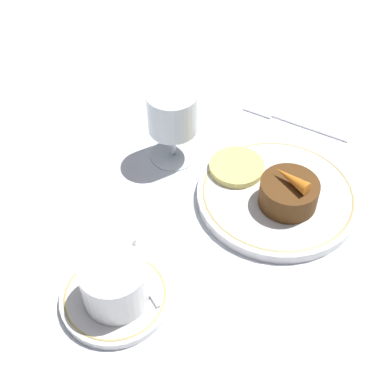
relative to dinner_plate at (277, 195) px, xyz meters
The scene contains 10 objects.
ground_plane 0.04m from the dinner_plate, 131.10° to the left, with size 3.00×3.00×0.00m, color white.
dinner_plate is the anchor object (origin of this frame).
saucer 0.27m from the dinner_plate, 144.97° to the left, with size 0.13×0.13×0.01m.
coffee_cup 0.27m from the dinner_plate, 145.81° to the left, with size 0.10×0.08×0.06m.
spoon 0.23m from the dinner_plate, 139.47° to the left, with size 0.08×0.09×0.00m.
wine_glass 0.18m from the dinner_plate, 75.30° to the left, with size 0.07×0.07×0.11m.
fork 0.18m from the dinner_plate, ahead, with size 0.05×0.18×0.01m.
dessert_cake 0.03m from the dinner_plate, 134.83° to the right, with size 0.08×0.08×0.04m.
carrot_garnish 0.06m from the dinner_plate, 134.83° to the right, with size 0.04×0.05×0.02m.
pineapple_slice 0.07m from the dinner_plate, 67.33° to the left, with size 0.08×0.08×0.01m.
Camera 1 is at (-0.49, -0.07, 0.55)m, focal length 50.00 mm.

